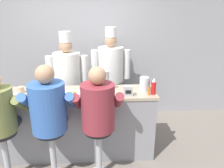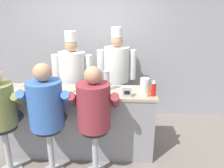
{
  "view_description": "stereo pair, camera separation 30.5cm",
  "coord_description": "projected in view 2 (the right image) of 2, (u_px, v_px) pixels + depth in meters",
  "views": [
    {
      "loc": [
        0.33,
        -2.63,
        2.12
      ],
      "look_at": [
        0.5,
        0.25,
        1.12
      ],
      "focal_mm": 35.0,
      "sensor_mm": 36.0,
      "label": 1
    },
    {
      "loc": [
        0.64,
        -2.63,
        2.12
      ],
      "look_at": [
        0.5,
        0.25,
        1.12
      ],
      "focal_mm": 35.0,
      "sensor_mm": 36.0,
      "label": 2
    }
  ],
  "objects": [
    {
      "name": "napkin_dispenser_chrome",
      "position": [
        127.0,
        92.0,
        2.92
      ],
      "size": [
        0.12,
        0.07,
        0.14
      ],
      "color": "silver",
      "rests_on": "diner_counter"
    },
    {
      "name": "hot_sauce_bottle_orange",
      "position": [
        149.0,
        92.0,
        2.92
      ],
      "size": [
        0.03,
        0.03,
        0.12
      ],
      "color": "orange",
      "rests_on": "diner_counter"
    },
    {
      "name": "coffee_mug_white",
      "position": [
        36.0,
        87.0,
        3.17
      ],
      "size": [
        0.14,
        0.09,
        0.08
      ],
      "color": "white",
      "rests_on": "diner_counter"
    },
    {
      "name": "cook_in_whites_near",
      "position": [
        73.0,
        78.0,
        3.78
      ],
      "size": [
        0.7,
        0.45,
        1.78
      ],
      "color": "#232328",
      "rests_on": "ground_plane"
    },
    {
      "name": "ground_plane",
      "position": [
        77.0,
        161.0,
        3.21
      ],
      "size": [
        20.0,
        20.0,
        0.0
      ],
      "primitive_type": "plane",
      "color": "slate"
    },
    {
      "name": "diner_counter",
      "position": [
        79.0,
        122.0,
        3.31
      ],
      "size": [
        2.25,
        0.57,
        1.0
      ],
      "color": "gray",
      "rests_on": "ground_plane"
    },
    {
      "name": "breakfast_plate",
      "position": [
        72.0,
        91.0,
        3.07
      ],
      "size": [
        0.27,
        0.27,
        0.05
      ],
      "color": "white",
      "rests_on": "diner_counter"
    },
    {
      "name": "cook_in_whites_far",
      "position": [
        117.0,
        73.0,
        4.04
      ],
      "size": [
        0.71,
        0.46,
        1.83
      ],
      "color": "#232328",
      "rests_on": "ground_plane"
    },
    {
      "name": "diner_seated_olive",
      "position": [
        1.0,
        108.0,
        2.75
      ],
      "size": [
        0.59,
        0.58,
        1.47
      ],
      "color": "#B2B5BA",
      "rests_on": "ground_plane"
    },
    {
      "name": "cereal_bowl",
      "position": [
        15.0,
        93.0,
        2.99
      ],
      "size": [
        0.14,
        0.14,
        0.06
      ],
      "color": "white",
      "rests_on": "diner_counter"
    },
    {
      "name": "wall_back",
      "position": [
        90.0,
        50.0,
        4.32
      ],
      "size": [
        10.0,
        0.06,
        2.7
      ],
      "color": "#99999E",
      "rests_on": "ground_plane"
    },
    {
      "name": "cup_stack_steel",
      "position": [
        107.0,
        81.0,
        3.11
      ],
      "size": [
        0.09,
        0.09,
        0.29
      ],
      "color": "#B7BABF",
      "rests_on": "diner_counter"
    },
    {
      "name": "ketchup_bottle_red",
      "position": [
        154.0,
        88.0,
        2.93
      ],
      "size": [
        0.07,
        0.07,
        0.23
      ],
      "color": "red",
      "rests_on": "diner_counter"
    },
    {
      "name": "water_pitcher_clear",
      "position": [
        145.0,
        85.0,
        3.05
      ],
      "size": [
        0.15,
        0.13,
        0.21
      ],
      "color": "silver",
      "rests_on": "diner_counter"
    },
    {
      "name": "mustard_bottle_yellow",
      "position": [
        89.0,
        87.0,
        2.97
      ],
      "size": [
        0.06,
        0.06,
        0.23
      ],
      "color": "yellow",
      "rests_on": "diner_counter"
    },
    {
      "name": "coffee_mug_tan",
      "position": [
        25.0,
        86.0,
        3.2
      ],
      "size": [
        0.13,
        0.09,
        0.08
      ],
      "color": "beige",
      "rests_on": "diner_counter"
    },
    {
      "name": "diner_seated_blue",
      "position": [
        47.0,
        107.0,
        2.71
      ],
      "size": [
        0.64,
        0.64,
        1.53
      ],
      "color": "#B2B5BA",
      "rests_on": "ground_plane"
    },
    {
      "name": "diner_seated_maroon",
      "position": [
        94.0,
        109.0,
        2.69
      ],
      "size": [
        0.62,
        0.61,
        1.5
      ],
      "color": "#B2B5BA",
      "rests_on": "ground_plane"
    }
  ]
}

